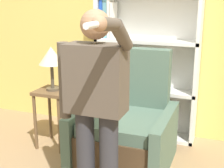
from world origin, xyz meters
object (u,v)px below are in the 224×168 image
(person_standing, at_px, (95,100))
(table_lamp, at_px, (51,57))
(armchair, at_px, (126,129))
(side_table, at_px, (54,103))
(bookcase, at_px, (137,67))

(person_standing, bearing_deg, table_lamp, 136.84)
(armchair, height_order, side_table, armchair)
(side_table, xyz_separation_m, table_lamp, (0.00, -0.00, 0.53))
(person_standing, xyz_separation_m, table_lamp, (-0.89, 0.83, 0.13))
(bookcase, height_order, armchair, bookcase)
(person_standing, bearing_deg, side_table, 136.84)
(bookcase, xyz_separation_m, person_standing, (0.12, -1.51, 0.06))
(person_standing, bearing_deg, armchair, 90.50)
(bookcase, bearing_deg, side_table, -138.43)
(table_lamp, bearing_deg, person_standing, -43.16)
(person_standing, distance_m, side_table, 1.28)
(bookcase, relative_size, side_table, 2.62)
(armchair, xyz_separation_m, table_lamp, (-0.88, 0.05, 0.69))
(armchair, bearing_deg, bookcase, 98.81)
(bookcase, distance_m, armchair, 0.89)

